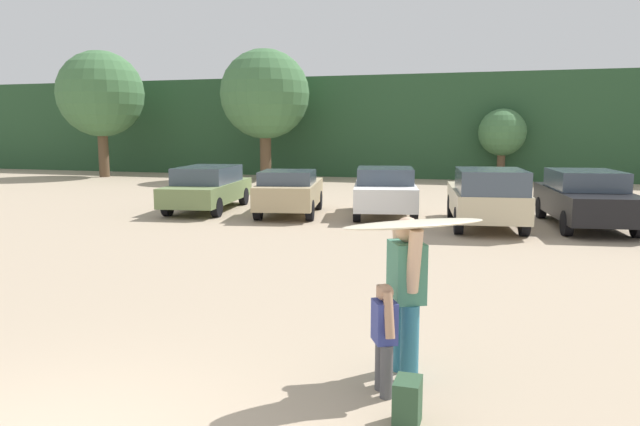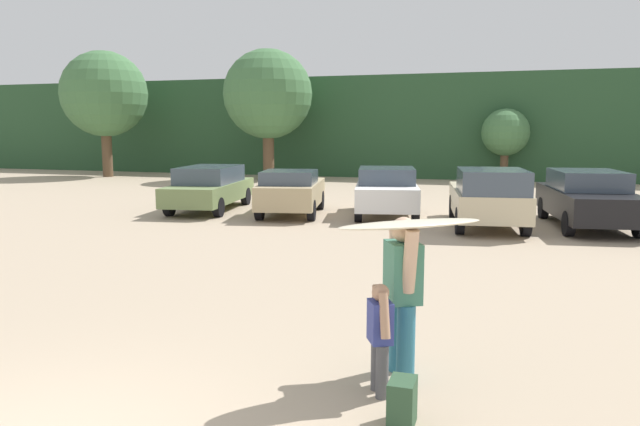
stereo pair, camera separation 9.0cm
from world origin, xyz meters
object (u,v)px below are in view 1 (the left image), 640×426
Objects in this scene: parked_car_tan at (290,191)px; backpack_dropped at (407,402)px; parked_car_olive_green at (208,187)px; parked_car_black at (585,198)px; surfboard_cream at (415,224)px; person_child at (384,332)px; parked_car_white at (385,191)px; parked_car_champagne at (486,196)px; person_adult at (406,287)px.

parked_car_tan is 13.90m from backpack_dropped.
parked_car_tan is (3.05, -0.26, -0.03)m from parked_car_olive_green.
parked_car_olive_green is 11.84m from parked_car_black.
parked_car_black is at bearing -143.34° from surfboard_cream.
person_child is (5.40, -12.04, -0.10)m from parked_car_tan.
parked_car_white is 3.57× the size of person_child.
parked_car_champagne is at bearing 88.14° from backpack_dropped.
person_adult is 1.40m from backpack_dropped.
person_adult reaches higher than parked_car_champagne.
parked_car_tan is 13.20m from person_child.
surfboard_cream is at bearing -179.60° from parked_car_white.
person_adult is 1.11× the size of surfboard_cream.
surfboard_cream is 1.84m from backpack_dropped.
parked_car_white is 5.83m from parked_car_black.
parked_car_olive_green is at bearing 81.53° from parked_car_black.
parked_car_tan is at bearing -91.04° from person_adult.
parked_car_black reaches higher than backpack_dropped.
person_adult reaches higher than parked_car_black.
parked_car_black is (2.67, 0.98, -0.05)m from parked_car_champagne.
person_child is at bearing 119.53° from backpack_dropped.
backpack_dropped is (5.74, -12.65, -0.54)m from parked_car_tan.
person_adult reaches higher than surfboard_cream.
parked_car_black reaches higher than parked_car_tan.
parked_car_black is at bearing -77.99° from parked_car_champagne.
person_adult is at bearing 100.16° from backpack_dropped.
parked_car_white is 12.44m from person_adult.
parked_car_champagne is 10.77m from person_adult.
surfboard_cream reaches higher than parked_car_champagne.
backpack_dropped is (0.34, -0.60, -0.44)m from person_child.
parked_car_tan is 8.80m from parked_car_black.
surfboard_cream is (5.64, -11.64, 0.99)m from parked_car_tan.
parked_car_tan is at bearing 74.73° from parked_car_champagne.
parked_car_tan is 0.99× the size of parked_car_white.
person_child is (-0.73, -11.28, -0.21)m from parked_car_champagne.
parked_car_olive_green is 14.58m from person_adult.
parked_car_white reaches higher than parked_car_tan.
backpack_dropped is at bearing 158.37° from parked_car_black.
person_child is at bearing -153.97° from parked_car_olive_green.
parked_car_olive_green is at bearing -82.25° from person_child.
parked_car_olive_green reaches higher than backpack_dropped.
backpack_dropped is at bearing 73.44° from person_adult.
parked_car_olive_green is 3.06m from parked_car_tan.
parked_car_champagne is at bearing -104.81° from parked_car_olive_green.
parked_car_champagne reaches higher than parked_car_tan.
surfboard_cream is at bearing 95.72° from backpack_dropped.
parked_car_champagne is 10.93m from surfboard_cream.
parked_car_white is at bearing -104.85° from person_adult.
person_adult is (8.59, -11.78, 0.23)m from parked_car_olive_green.
parked_car_champagne is 2.90× the size of surfboard_cream.
parked_car_champagne is (9.17, -1.02, 0.09)m from parked_car_olive_green.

